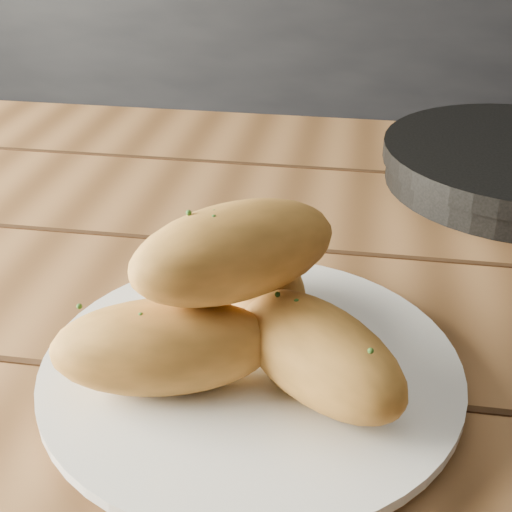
# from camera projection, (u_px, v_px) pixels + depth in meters

# --- Properties ---
(table) EXTENTS (1.43, 0.98, 0.75)m
(table) POSITION_uv_depth(u_px,v_px,m) (473.00, 419.00, 0.60)
(table) COLOR brown
(table) RESTS_ON ground
(plate) EXTENTS (0.29, 0.29, 0.02)m
(plate) POSITION_uv_depth(u_px,v_px,m) (251.00, 372.00, 0.49)
(plate) COLOR white
(plate) RESTS_ON table
(bread_rolls) EXTENTS (0.25, 0.22, 0.12)m
(bread_rolls) POSITION_uv_depth(u_px,v_px,m) (243.00, 309.00, 0.46)
(bread_rolls) COLOR #CC8938
(bread_rolls) RESTS_ON plate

